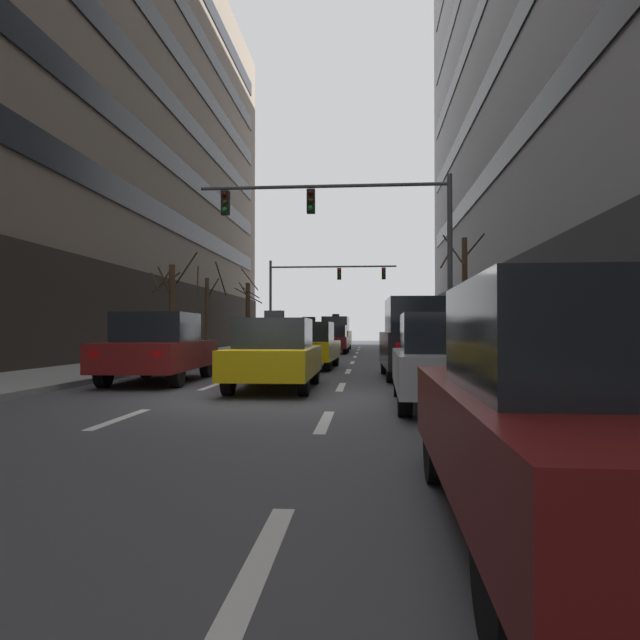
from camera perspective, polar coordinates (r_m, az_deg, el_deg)
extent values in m
plane|color=#424247|center=(11.41, -6.01, -7.57)|extent=(120.00, 120.00, 0.00)
cube|color=gray|center=(11.96, 25.37, -6.84)|extent=(3.55, 80.00, 0.14)
cube|color=silver|center=(9.00, -19.29, -9.26)|extent=(0.16, 2.00, 0.01)
cube|color=silver|center=(13.69, -10.68, -6.45)|extent=(0.16, 2.00, 0.01)
cube|color=silver|center=(18.54, -6.56, -5.04)|extent=(0.16, 2.00, 0.01)
cube|color=silver|center=(23.46, -4.16, -4.20)|extent=(0.16, 2.00, 0.01)
cube|color=silver|center=(28.40, -2.59, -3.65)|extent=(0.16, 2.00, 0.01)
cube|color=silver|center=(33.36, -1.50, -3.26)|extent=(0.16, 2.00, 0.01)
cube|color=silver|center=(38.33, -0.68, -2.97)|extent=(0.16, 2.00, 0.01)
cube|color=silver|center=(43.31, -0.06, -2.75)|extent=(0.16, 2.00, 0.01)
cube|color=silver|center=(3.45, -6.21, -23.11)|extent=(0.16, 2.00, 0.01)
cube|color=silver|center=(8.27, 0.49, -10.06)|extent=(0.16, 2.00, 0.01)
cube|color=silver|center=(13.22, 2.11, -6.66)|extent=(0.16, 2.00, 0.01)
cube|color=silver|center=(18.20, 2.83, -5.12)|extent=(0.16, 2.00, 0.01)
cube|color=silver|center=(23.19, 3.25, -4.24)|extent=(0.16, 2.00, 0.01)
cube|color=silver|center=(28.18, 3.51, -3.67)|extent=(0.16, 2.00, 0.01)
cube|color=silver|center=(33.17, 3.70, -3.27)|extent=(0.16, 2.00, 0.01)
cube|color=silver|center=(38.17, 3.83, -2.98)|extent=(0.16, 2.00, 0.01)
cube|color=silver|center=(43.16, 3.94, -2.75)|extent=(0.16, 2.00, 0.01)
cylinder|color=black|center=(40.80, -3.51, -2.40)|extent=(0.25, 0.66, 0.65)
cylinder|color=black|center=(40.68, -1.31, -2.41)|extent=(0.25, 0.66, 0.65)
cylinder|color=black|center=(38.17, -3.89, -2.50)|extent=(0.25, 0.66, 0.65)
cylinder|color=black|center=(38.04, -1.54, -2.51)|extent=(0.25, 0.66, 0.65)
cube|color=#474C51|center=(39.40, -2.56, -1.81)|extent=(2.00, 4.39, 0.88)
cube|color=black|center=(39.40, -2.56, -0.53)|extent=(1.68, 2.61, 0.88)
cube|color=white|center=(41.56, -3.19, -1.56)|extent=(0.20, 0.09, 0.14)
cube|color=red|center=(37.36, -3.78, -1.62)|extent=(0.20, 0.09, 0.14)
cube|color=white|center=(41.47, -1.45, -1.56)|extent=(0.20, 0.09, 0.14)
cube|color=red|center=(37.25, -1.85, -1.62)|extent=(0.20, 0.09, 0.14)
cylinder|color=black|center=(16.63, -16.91, -4.28)|extent=(0.26, 0.70, 0.70)
cylinder|color=black|center=(16.16, -11.24, -4.40)|extent=(0.26, 0.70, 0.70)
cylinder|color=black|center=(13.97, -20.74, -4.88)|extent=(0.26, 0.70, 0.70)
cylinder|color=black|center=(13.41, -14.07, -5.08)|extent=(0.26, 0.70, 0.70)
cube|color=maroon|center=(15.00, -15.64, -3.35)|extent=(2.14, 4.72, 0.67)
cube|color=black|center=(14.78, -15.87, -0.69)|extent=(1.77, 2.08, 0.72)
cube|color=white|center=(17.37, -15.47, -2.64)|extent=(0.21, 0.09, 0.15)
cube|color=red|center=(13.10, -21.52, -3.14)|extent=(0.21, 0.09, 0.15)
cube|color=white|center=(17.01, -11.10, -2.69)|extent=(0.21, 0.09, 0.15)
cube|color=red|center=(12.62, -15.86, -3.26)|extent=(0.21, 0.09, 0.15)
cylinder|color=black|center=(20.99, -2.63, -3.72)|extent=(0.23, 0.64, 0.63)
cylinder|color=black|center=(20.79, 1.55, -3.75)|extent=(0.23, 0.64, 0.63)
cylinder|color=black|center=(18.44, -3.96, -4.09)|extent=(0.23, 0.64, 0.63)
cylinder|color=black|center=(18.22, 0.79, -4.13)|extent=(0.23, 0.64, 0.63)
cube|color=yellow|center=(19.58, -1.04, -3.02)|extent=(1.92, 4.28, 0.61)
cube|color=black|center=(19.38, -1.12, -1.17)|extent=(1.60, 1.88, 0.65)
cube|color=white|center=(21.71, -1.90, -2.54)|extent=(0.19, 0.08, 0.13)
cube|color=red|center=(17.64, -3.96, -2.88)|extent=(0.19, 0.08, 0.13)
cube|color=white|center=(21.56, 1.35, -2.55)|extent=(0.19, 0.08, 0.13)
cube|color=red|center=(17.45, 0.03, -2.91)|extent=(0.19, 0.08, 0.13)
cube|color=black|center=(19.38, -1.12, 0.05)|extent=(0.43, 0.21, 0.17)
cylinder|color=black|center=(33.67, 0.10, -2.70)|extent=(0.22, 0.64, 0.64)
cylinder|color=black|center=(33.56, 2.73, -2.71)|extent=(0.22, 0.64, 0.64)
cylinder|color=black|center=(31.07, -0.34, -2.84)|extent=(0.22, 0.64, 0.64)
cylinder|color=black|center=(30.96, 2.51, -2.85)|extent=(0.22, 0.64, 0.64)
cube|color=maroon|center=(32.30, 1.25, -2.23)|extent=(1.82, 4.27, 0.62)
cube|color=black|center=(32.10, 1.23, -1.10)|extent=(1.56, 1.85, 0.66)
cube|color=white|center=(34.42, 0.47, -1.97)|extent=(0.19, 0.08, 0.14)
cube|color=red|center=(30.27, -0.21, -2.10)|extent=(0.19, 0.08, 0.14)
cube|color=white|center=(34.34, 2.54, -1.97)|extent=(0.19, 0.08, 0.14)
cube|color=red|center=(30.17, 2.15, -2.10)|extent=(0.19, 0.08, 0.14)
cylinder|color=black|center=(14.14, -6.71, -5.04)|extent=(0.21, 0.63, 0.62)
cylinder|color=black|center=(13.93, -0.56, -5.10)|extent=(0.21, 0.63, 0.62)
cylinder|color=black|center=(11.65, -9.11, -5.89)|extent=(0.21, 0.63, 0.62)
cylinder|color=black|center=(11.40, -1.65, -6.01)|extent=(0.21, 0.63, 0.62)
cube|color=yellow|center=(12.74, -4.45, -4.12)|extent=(1.78, 4.18, 0.61)
cube|color=black|center=(12.53, -4.58, -1.31)|extent=(1.53, 1.81, 0.64)
cube|color=white|center=(14.84, -5.58, -3.27)|extent=(0.19, 0.08, 0.13)
cube|color=red|center=(10.85, -9.28, -4.09)|extent=(0.19, 0.08, 0.13)
cube|color=white|center=(14.68, -0.89, -3.30)|extent=(0.19, 0.08, 0.13)
cube|color=red|center=(10.63, -2.86, -4.16)|extent=(0.19, 0.08, 0.13)
cube|color=black|center=(12.54, -4.57, 0.54)|extent=(0.42, 0.19, 0.17)
cylinder|color=black|center=(39.55, 0.54, -2.42)|extent=(0.24, 0.69, 0.68)
cylinder|color=black|center=(39.43, 2.93, -2.43)|extent=(0.24, 0.69, 0.68)
cylinder|color=black|center=(36.78, 0.13, -2.53)|extent=(0.24, 0.69, 0.68)
cylinder|color=black|center=(36.65, 2.70, -2.53)|extent=(0.24, 0.69, 0.68)
cube|color=yellow|center=(38.08, 1.58, -1.78)|extent=(1.99, 4.58, 0.93)
cube|color=black|center=(38.08, 1.58, -0.38)|extent=(1.71, 2.72, 0.93)
cube|color=white|center=(40.36, 0.88, -1.51)|extent=(0.21, 0.09, 0.14)
cube|color=red|center=(35.92, 0.25, -1.56)|extent=(0.21, 0.09, 0.14)
cube|color=white|center=(40.26, 2.76, -1.51)|extent=(0.21, 0.09, 0.14)
cube|color=red|center=(35.81, 2.37, -1.57)|extent=(0.21, 0.09, 0.14)
cube|color=black|center=(38.09, 1.58, 0.46)|extent=(0.46, 0.22, 0.19)
cylinder|color=black|center=(5.13, 11.70, -12.06)|extent=(0.22, 0.64, 0.64)
cylinder|color=black|center=(5.51, 28.27, -11.18)|extent=(0.22, 0.64, 0.64)
cylinder|color=black|center=(2.64, 18.26, -22.85)|extent=(0.22, 0.64, 0.64)
cube|color=maroon|center=(3.98, 25.13, -10.67)|extent=(1.85, 4.29, 0.62)
cube|color=black|center=(3.74, 26.05, -1.44)|extent=(1.58, 1.86, 0.66)
cube|color=white|center=(5.85, 12.35, -6.54)|extent=(0.19, 0.08, 0.14)
cube|color=red|center=(1.83, 28.78, -18.82)|extent=(0.19, 0.08, 0.14)
cube|color=white|center=(6.12, 24.08, -6.22)|extent=(0.19, 0.08, 0.14)
cylinder|color=black|center=(11.39, 7.89, -5.98)|extent=(0.23, 0.64, 0.63)
cylinder|color=black|center=(11.54, 15.59, -5.89)|extent=(0.23, 0.64, 0.63)
cylinder|color=black|center=(8.81, 8.45, -7.44)|extent=(0.23, 0.64, 0.63)
cylinder|color=black|center=(9.00, 18.35, -7.26)|extent=(0.23, 0.64, 0.63)
cube|color=#B7BABF|center=(10.13, 12.50, -4.84)|extent=(1.86, 4.27, 0.62)
cube|color=black|center=(9.91, 12.61, -1.25)|extent=(1.58, 1.86, 0.65)
cube|color=white|center=(12.14, 8.48, -3.71)|extent=(0.19, 0.08, 0.13)
cube|color=red|center=(8.00, 9.75, -5.10)|extent=(0.19, 0.08, 0.13)
cube|color=white|center=(12.25, 14.28, -3.66)|extent=(0.19, 0.08, 0.13)
cube|color=red|center=(8.18, 18.47, -4.97)|extent=(0.19, 0.08, 0.13)
cylinder|color=black|center=(17.11, 6.48, -4.26)|extent=(0.24, 0.68, 0.67)
cylinder|color=black|center=(17.27, 11.88, -4.22)|extent=(0.24, 0.68, 0.67)
cylinder|color=black|center=(14.37, 7.07, -4.88)|extent=(0.24, 0.68, 0.67)
cylinder|color=black|center=(14.57, 13.49, -4.81)|extent=(0.24, 0.68, 0.67)
cube|color=black|center=(15.79, 9.69, -2.86)|extent=(1.98, 4.51, 0.91)
cube|color=black|center=(15.78, 9.68, 0.46)|extent=(1.69, 2.68, 0.91)
cube|color=white|center=(17.91, 6.84, -2.14)|extent=(0.21, 0.09, 0.14)
cube|color=red|center=(13.53, 7.96, -2.50)|extent=(0.21, 0.09, 0.14)
cube|color=white|center=(18.04, 10.99, -2.12)|extent=(0.21, 0.09, 0.14)
cube|color=red|center=(13.70, 13.43, -2.46)|extent=(0.21, 0.09, 0.14)
cylinder|color=#4C4C51|center=(20.07, 12.81, 4.98)|extent=(0.18, 0.18, 6.51)
cylinder|color=#4C4C51|center=(20.45, 0.33, 13.17)|extent=(8.67, 0.12, 0.12)
cube|color=black|center=(20.36, -0.91, 11.72)|extent=(0.28, 0.24, 0.84)
sphere|color=#4B0704|center=(20.29, -0.95, 12.52)|extent=(0.17, 0.17, 0.17)
sphere|color=#523505|center=(20.23, -0.95, 11.81)|extent=(0.17, 0.17, 0.17)
sphere|color=green|center=(20.17, -0.95, 11.09)|extent=(0.17, 0.17, 0.17)
cube|color=black|center=(20.87, -9.40, 11.42)|extent=(0.28, 0.24, 0.84)
sphere|color=#4B0704|center=(20.80, -9.49, 12.20)|extent=(0.17, 0.17, 0.17)
sphere|color=#523505|center=(20.74, -9.49, 11.50)|extent=(0.17, 0.17, 0.17)
sphere|color=green|center=(20.69, -9.49, 10.80)|extent=(0.17, 0.17, 0.17)
cylinder|color=#4C4C51|center=(41.85, -4.95, 1.66)|extent=(0.18, 0.18, 6.24)
cylinder|color=#4C4C51|center=(41.53, 1.30, 5.32)|extent=(9.12, 0.12, 0.12)
cube|color=black|center=(41.45, 1.93, 4.61)|extent=(0.28, 0.24, 0.84)
sphere|color=red|center=(41.34, 1.92, 4.99)|extent=(0.17, 0.17, 0.17)
sphere|color=#523505|center=(41.31, 1.92, 4.63)|extent=(0.17, 0.17, 0.17)
sphere|color=#073E10|center=(41.29, 1.92, 4.27)|extent=(0.17, 0.17, 0.17)
cube|color=black|center=(41.42, 6.36, 4.62)|extent=(0.28, 0.24, 0.84)
sphere|color=red|center=(41.31, 6.36, 5.00)|extent=(0.17, 0.17, 0.17)
sphere|color=#523505|center=(41.28, 6.36, 4.64)|extent=(0.17, 0.17, 0.17)
sphere|color=#073E10|center=(41.26, 6.36, 4.28)|extent=(0.17, 0.17, 0.17)
cylinder|color=#4C3823|center=(29.36, -11.18, 0.43)|extent=(0.20, 0.20, 3.80)
cylinder|color=#42301E|center=(29.20, -9.82, 4.03)|extent=(0.23, 1.53, 1.60)
cylinder|color=#42301E|center=(29.75, -10.71, 2.95)|extent=(0.84, 0.37, 1.18)
cylinder|color=#42301E|center=(29.49, -12.08, 4.08)|extent=(0.32, 0.98, 1.30)
cylinder|color=#4C3823|center=(38.96, -7.19, 0.47)|extent=(0.30, 0.30, 4.36)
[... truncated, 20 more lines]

